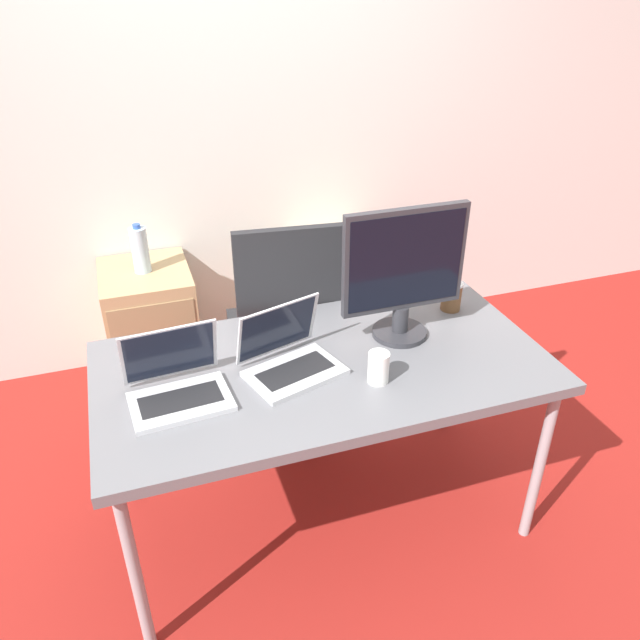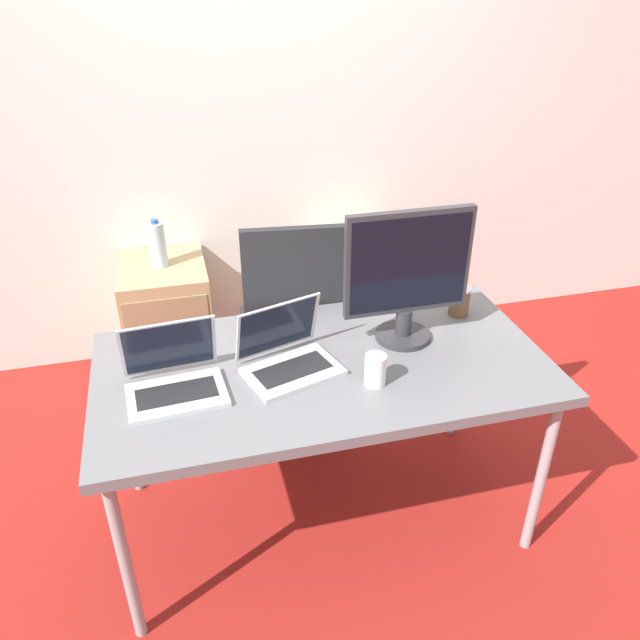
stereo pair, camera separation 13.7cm
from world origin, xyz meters
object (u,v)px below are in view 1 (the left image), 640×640
(office_chair, at_px, (285,350))
(cabinet_left, at_px, (153,328))
(water_bottle, at_px, (140,250))
(monitor, at_px, (404,272))
(coffee_cup_brown, at_px, (451,296))
(laptop_left, at_px, (289,357))
(cabinet_right, at_px, (335,298))
(coffee_cup_white, at_px, (378,367))
(laptop_right, at_px, (177,385))

(office_chair, bearing_deg, cabinet_left, 135.56)
(cabinet_left, distance_m, water_bottle, 0.44)
(monitor, bearing_deg, coffee_cup_brown, 22.22)
(coffee_cup_brown, bearing_deg, cabinet_left, 139.00)
(water_bottle, bearing_deg, cabinet_left, -90.00)
(laptop_left, distance_m, monitor, 0.51)
(cabinet_right, distance_m, coffee_cup_brown, 1.11)
(office_chair, relative_size, coffee_cup_brown, 9.22)
(office_chair, height_order, cabinet_left, office_chair)
(water_bottle, distance_m, monitor, 1.42)
(laptop_left, height_order, monitor, monitor)
(water_bottle, bearing_deg, coffee_cup_white, -63.80)
(coffee_cup_white, bearing_deg, cabinet_right, 75.84)
(laptop_left, xyz_separation_m, monitor, (0.45, 0.08, 0.21))
(cabinet_left, relative_size, laptop_right, 1.97)
(office_chair, bearing_deg, laptop_left, -103.77)
(cabinet_right, height_order, coffee_cup_white, coffee_cup_white)
(coffee_cup_brown, bearing_deg, monitor, -157.78)
(cabinet_right, relative_size, laptop_right, 1.97)
(office_chair, height_order, coffee_cup_white, office_chair)
(coffee_cup_white, bearing_deg, water_bottle, 116.20)
(cabinet_right, xyz_separation_m, laptop_right, (-0.98, -1.22, 0.48))
(cabinet_right, relative_size, coffee_cup_white, 5.86)
(cabinet_left, relative_size, laptop_left, 1.79)
(laptop_right, bearing_deg, monitor, 8.03)
(office_chair, relative_size, cabinet_left, 1.68)
(water_bottle, relative_size, monitor, 0.49)
(laptop_left, bearing_deg, office_chair, 76.23)
(water_bottle, xyz_separation_m, coffee_cup_white, (0.66, -1.35, 0.05))
(cabinet_left, bearing_deg, coffee_cup_white, -63.77)
(laptop_right, bearing_deg, coffee_cup_white, -11.27)
(laptop_left, height_order, laptop_right, same)
(coffee_cup_white, distance_m, coffee_cup_brown, 0.59)
(laptop_left, bearing_deg, cabinet_left, 108.83)
(water_bottle, bearing_deg, coffee_cup_brown, -41.06)
(water_bottle, distance_m, laptop_right, 1.22)
(office_chair, relative_size, monitor, 2.17)
(office_chair, distance_m, cabinet_left, 0.79)
(laptop_left, xyz_separation_m, coffee_cup_white, (0.26, -0.16, 0.01))
(laptop_right, relative_size, coffee_cup_brown, 2.79)
(laptop_right, xyz_separation_m, coffee_cup_white, (0.64, -0.13, 0.01))
(laptop_left, relative_size, coffee_cup_white, 3.28)
(office_chair, bearing_deg, cabinet_right, 50.99)
(office_chair, bearing_deg, monitor, -61.61)
(laptop_left, relative_size, monitor, 0.72)
(cabinet_right, height_order, laptop_right, laptop_right)
(office_chair, height_order, monitor, monitor)
(office_chair, relative_size, cabinet_right, 1.68)
(office_chair, xyz_separation_m, cabinet_right, (0.44, 0.55, -0.09))
(cabinet_left, relative_size, water_bottle, 2.65)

